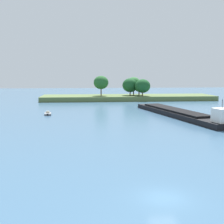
# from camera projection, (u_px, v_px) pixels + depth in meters

# --- Properties ---
(ground_plane) EXTENTS (400.00, 400.00, 0.00)m
(ground_plane) POSITION_uv_depth(u_px,v_px,m) (164.00, 198.00, 25.99)
(ground_plane) COLOR #3D607F
(treeline_island) EXTENTS (70.47, 16.51, 9.94)m
(treeline_island) POSITION_uv_depth(u_px,v_px,m) (128.00, 94.00, 122.11)
(treeline_island) COLOR #566B3D
(treeline_island) RESTS_ON ground
(cargo_barge) EXTENTS (13.16, 40.60, 5.81)m
(cargo_barge) POSITION_uv_depth(u_px,v_px,m) (178.00, 113.00, 75.08)
(cargo_barge) COLOR black
(cargo_barge) RESTS_ON ground
(fishing_skiff) EXTENTS (2.17, 4.30, 0.95)m
(fishing_skiff) POSITION_uv_depth(u_px,v_px,m) (48.00, 114.00, 78.36)
(fishing_skiff) COLOR slate
(fishing_skiff) RESTS_ON ground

